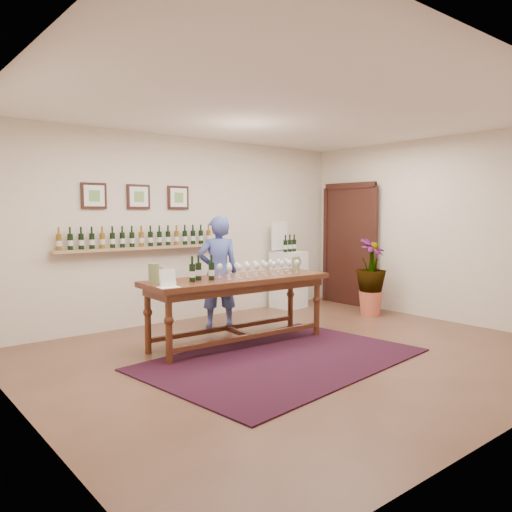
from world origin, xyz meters
TOP-DOWN VIEW (x-y plane):
  - ground at (0.00, 0.00)m, footprint 6.00×6.00m
  - room_shell at (2.11, 1.86)m, footprint 6.00×6.00m
  - rug at (-0.32, -0.06)m, footprint 3.25×2.36m
  - tasting_table at (-0.29, 0.80)m, footprint 2.44×0.88m
  - table_glasses at (0.07, 0.81)m, footprint 1.29×0.32m
  - table_bottles at (-0.84, 0.82)m, footprint 0.31×0.19m
  - pitcher_left at (-1.37, 0.95)m, footprint 0.16×0.16m
  - pitcher_right at (0.75, 0.85)m, footprint 0.14×0.14m
  - menu_card at (-1.40, 0.59)m, footprint 0.23×0.18m
  - display_pedestal at (1.87, 2.20)m, footprint 0.55×0.55m
  - pedestal_bottles at (1.87, 2.16)m, footprint 0.34×0.13m
  - info_sign at (1.80, 2.36)m, footprint 0.40×0.07m
  - potted_plant at (2.41, 0.84)m, footprint 0.65×0.65m
  - person at (0.04, 1.71)m, footprint 0.69×0.59m

SIDE VIEW (x-z plane):
  - ground at x=0.00m, z-range 0.00..0.00m
  - rug at x=-0.32m, z-range 0.00..0.02m
  - display_pedestal at x=1.87m, z-range 0.00..0.98m
  - potted_plant at x=2.41m, z-range 0.09..1.16m
  - tasting_table at x=-0.29m, z-range 0.30..1.15m
  - person at x=0.04m, z-range 0.00..1.61m
  - table_glasses at x=0.07m, z-range 0.85..1.03m
  - pitcher_right at x=0.75m, z-range 0.85..1.05m
  - menu_card at x=-1.40m, z-range 0.85..1.05m
  - pitcher_left at x=-1.37m, z-range 0.85..1.08m
  - table_bottles at x=-0.84m, z-range 0.85..1.17m
  - room_shell at x=2.11m, z-range -1.88..4.12m
  - pedestal_bottles at x=1.87m, z-range 0.98..1.31m
  - info_sign at x=1.80m, z-range 0.98..1.53m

